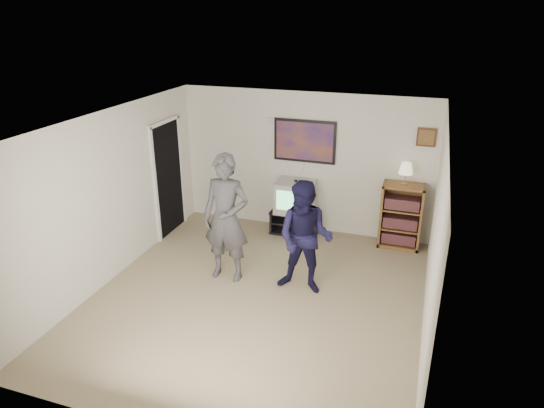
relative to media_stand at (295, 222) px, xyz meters
The scene contains 13 objects.
room_shell 2.15m from the media_stand, 87.49° to the right, with size 4.51×5.00×2.51m.
media_stand is the anchor object (origin of this frame).
crt_television 0.49m from the media_stand, ahead, with size 0.67×0.56×0.56m, color #ADAEA8, non-canonical shape.
bookshelf 1.87m from the media_stand, ahead, with size 0.68×0.39×1.12m, color brown, non-canonical shape.
table_lamp 2.14m from the media_stand, ahead, with size 0.24×0.24×0.38m, color beige, non-canonical shape.
person_tall 2.03m from the media_stand, 106.41° to the right, with size 0.70×0.46×1.93m, color #3D3D40.
person_short 2.02m from the media_stand, 70.01° to the right, with size 0.81×0.63×1.66m, color black.
controller_left 1.95m from the media_stand, 110.48° to the right, with size 0.03×0.11×0.03m, color white.
controller_right 1.96m from the media_stand, 66.47° to the right, with size 0.04×0.13×0.04m, color white.
poster 1.46m from the media_stand, 71.36° to the left, with size 1.10×0.03×0.75m, color black.
air_vent 1.82m from the media_stand, 151.86° to the left, with size 0.28×0.02×0.14m, color white.
small_picture 2.68m from the media_stand, ahead, with size 0.30×0.03×0.30m, color #3F2014.
doorway 2.38m from the media_stand, 163.69° to the right, with size 0.03×0.85×2.00m, color black.
Camera 1 is at (2.05, -5.46, 3.82)m, focal length 32.00 mm.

